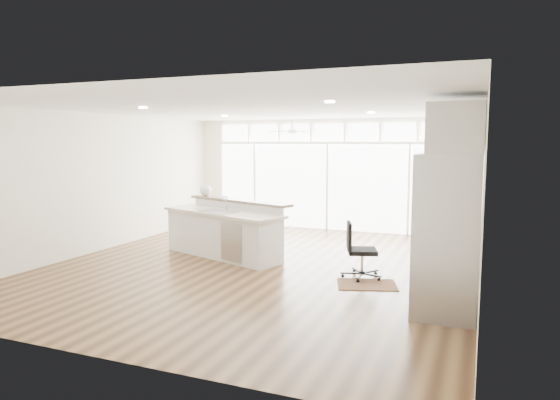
% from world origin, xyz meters
% --- Properties ---
extents(floor, '(7.00, 8.00, 0.02)m').
position_xyz_m(floor, '(0.00, 0.00, -0.01)').
color(floor, '#412814').
rests_on(floor, ground).
extents(ceiling, '(7.00, 8.00, 0.02)m').
position_xyz_m(ceiling, '(0.00, 0.00, 2.70)').
color(ceiling, white).
rests_on(ceiling, wall_back).
extents(wall_back, '(7.00, 0.04, 2.70)m').
position_xyz_m(wall_back, '(0.00, 4.00, 1.35)').
color(wall_back, white).
rests_on(wall_back, floor).
extents(wall_front, '(7.00, 0.04, 2.70)m').
position_xyz_m(wall_front, '(0.00, -4.00, 1.35)').
color(wall_front, white).
rests_on(wall_front, floor).
extents(wall_left, '(0.04, 8.00, 2.70)m').
position_xyz_m(wall_left, '(-3.50, 0.00, 1.35)').
color(wall_left, white).
rests_on(wall_left, floor).
extents(wall_right, '(0.04, 8.00, 2.70)m').
position_xyz_m(wall_right, '(3.50, 0.00, 1.35)').
color(wall_right, white).
rests_on(wall_right, floor).
extents(glass_wall, '(5.80, 0.06, 2.08)m').
position_xyz_m(glass_wall, '(0.00, 3.94, 1.05)').
color(glass_wall, white).
rests_on(glass_wall, wall_back).
extents(transom_row, '(5.90, 0.06, 0.40)m').
position_xyz_m(transom_row, '(0.00, 3.94, 2.38)').
color(transom_row, white).
rests_on(transom_row, wall_back).
extents(desk_window, '(0.04, 0.85, 0.85)m').
position_xyz_m(desk_window, '(3.46, 0.30, 1.55)').
color(desk_window, silver).
rests_on(desk_window, wall_right).
extents(ceiling_fan, '(1.16, 1.16, 0.32)m').
position_xyz_m(ceiling_fan, '(-0.50, 2.80, 2.48)').
color(ceiling_fan, white).
rests_on(ceiling_fan, ceiling).
extents(recessed_lights, '(3.40, 3.00, 0.02)m').
position_xyz_m(recessed_lights, '(0.00, 0.20, 2.68)').
color(recessed_lights, white).
rests_on(recessed_lights, ceiling).
extents(oven_cabinet, '(0.64, 1.20, 2.50)m').
position_xyz_m(oven_cabinet, '(3.17, 1.80, 1.25)').
color(oven_cabinet, white).
rests_on(oven_cabinet, floor).
extents(desk_nook, '(0.72, 1.30, 0.76)m').
position_xyz_m(desk_nook, '(3.13, 0.30, 0.38)').
color(desk_nook, white).
rests_on(desk_nook, floor).
extents(upper_cabinets, '(0.64, 1.30, 0.64)m').
position_xyz_m(upper_cabinets, '(3.17, 0.30, 2.35)').
color(upper_cabinets, white).
rests_on(upper_cabinets, wall_right).
extents(refrigerator, '(0.76, 0.90, 2.00)m').
position_xyz_m(refrigerator, '(3.11, -1.35, 1.00)').
color(refrigerator, '#A4A3A8').
rests_on(refrigerator, floor).
extents(fridge_cabinet, '(0.64, 0.90, 0.60)m').
position_xyz_m(fridge_cabinet, '(3.17, -1.35, 2.30)').
color(fridge_cabinet, white).
rests_on(fridge_cabinet, wall_right).
extents(framed_photos, '(0.06, 0.22, 0.80)m').
position_xyz_m(framed_photos, '(3.46, 0.92, 1.40)').
color(framed_photos, black).
rests_on(framed_photos, wall_right).
extents(kitchen_island, '(2.81, 1.82, 1.04)m').
position_xyz_m(kitchen_island, '(-0.99, 0.40, 0.52)').
color(kitchen_island, white).
rests_on(kitchen_island, floor).
extents(rug, '(1.02, 0.87, 0.01)m').
position_xyz_m(rug, '(1.94, -0.45, 0.01)').
color(rug, '#3E2213').
rests_on(rug, floor).
extents(office_chair, '(0.57, 0.55, 0.88)m').
position_xyz_m(office_chair, '(1.78, -0.10, 0.44)').
color(office_chair, black).
rests_on(office_chair, floor).
extents(fishbowl, '(0.27, 0.27, 0.23)m').
position_xyz_m(fishbowl, '(-1.75, 1.10, 1.16)').
color(fishbowl, silver).
rests_on(fishbowl, kitchen_island).
extents(monitor, '(0.15, 0.53, 0.44)m').
position_xyz_m(monitor, '(3.05, 0.30, 0.98)').
color(monitor, black).
rests_on(monitor, desk_nook).
extents(keyboard, '(0.17, 0.35, 0.02)m').
position_xyz_m(keyboard, '(2.88, 0.30, 0.77)').
color(keyboard, silver).
rests_on(keyboard, desk_nook).
extents(potted_plant, '(0.32, 0.34, 0.23)m').
position_xyz_m(potted_plant, '(3.17, 1.80, 2.62)').
color(potted_plant, '#275223').
rests_on(potted_plant, oven_cabinet).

